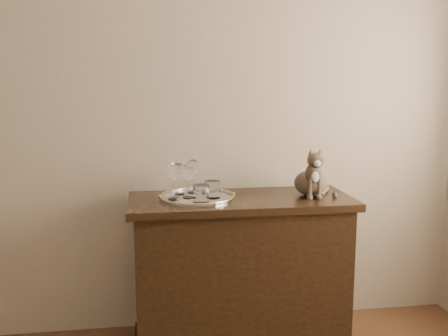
# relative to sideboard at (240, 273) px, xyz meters

# --- Properties ---
(wall_back) EXTENTS (4.00, 0.10, 2.70)m
(wall_back) POSITION_rel_sideboard_xyz_m (-0.60, 0.31, 0.93)
(wall_back) COLOR tan
(wall_back) RESTS_ON ground
(sideboard) EXTENTS (1.20, 0.50, 0.85)m
(sideboard) POSITION_rel_sideboard_xyz_m (0.00, 0.00, 0.00)
(sideboard) COLOR black
(sideboard) RESTS_ON ground
(tray) EXTENTS (0.40, 0.40, 0.01)m
(tray) POSITION_rel_sideboard_xyz_m (-0.23, 0.02, 0.43)
(tray) COLOR silver
(tray) RESTS_ON sideboard
(wine_glass_a) EXTENTS (0.07, 0.07, 0.17)m
(wine_glass_a) POSITION_rel_sideboard_xyz_m (-0.32, 0.10, 0.52)
(wine_glass_a) COLOR white
(wine_glass_a) RESTS_ON tray
(wine_glass_b) EXTENTS (0.07, 0.07, 0.19)m
(wine_glass_b) POSITION_rel_sideboard_xyz_m (-0.25, 0.13, 0.53)
(wine_glass_b) COLOR white
(wine_glass_b) RESTS_ON tray
(wine_glass_c) EXTENTS (0.08, 0.08, 0.20)m
(wine_glass_c) POSITION_rel_sideboard_xyz_m (-0.36, -0.01, 0.53)
(wine_glass_c) COLOR white
(wine_glass_c) RESTS_ON tray
(wine_glass_d) EXTENTS (0.07, 0.07, 0.18)m
(wine_glass_d) POSITION_rel_sideboard_xyz_m (-0.28, 0.01, 0.52)
(wine_glass_d) COLOR white
(wine_glass_d) RESTS_ON tray
(tumbler_a) EXTENTS (0.08, 0.08, 0.09)m
(tumbler_a) POSITION_rel_sideboard_xyz_m (-0.15, -0.02, 0.48)
(tumbler_a) COLOR silver
(tumbler_a) RESTS_ON tray
(tumbler_b) EXTENTS (0.08, 0.08, 0.09)m
(tumbler_b) POSITION_rel_sideboard_xyz_m (-0.23, -0.11, 0.48)
(tumbler_b) COLOR white
(tumbler_b) RESTS_ON tray
(cat) EXTENTS (0.29, 0.27, 0.27)m
(cat) POSITION_rel_sideboard_xyz_m (0.39, 0.01, 0.56)
(cat) COLOR brown
(cat) RESTS_ON sideboard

